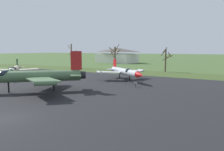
% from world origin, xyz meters
% --- Properties ---
extents(ground_plane, '(600.00, 600.00, 0.00)m').
position_xyz_m(ground_plane, '(0.00, 0.00, 0.00)').
color(ground_plane, '#425B2D').
extents(asphalt_apron, '(79.32, 45.73, 0.05)m').
position_xyz_m(asphalt_apron, '(0.00, 13.72, 0.03)').
color(asphalt_apron, black).
rests_on(asphalt_apron, ground).
extents(grass_verge_strip, '(139.32, 12.00, 0.06)m').
position_xyz_m(grass_verge_strip, '(0.00, 42.59, 0.03)').
color(grass_verge_strip, '#3C4F23').
rests_on(grass_verge_strip, ground).
extents(jet_fighter_front_left, '(10.98, 10.75, 4.06)m').
position_xyz_m(jet_fighter_front_left, '(-24.86, 18.84, 1.88)').
color(jet_fighter_front_left, '#B7B293').
rests_on(jet_fighter_front_left, ground).
extents(info_placard_front_left, '(0.58, 0.40, 0.96)m').
position_xyz_m(info_placard_front_left, '(-20.41, 12.99, 0.62)').
color(info_placard_front_left, black).
rests_on(info_placard_front_left, ground).
extents(jet_fighter_rear_center, '(15.21, 14.74, 6.10)m').
position_xyz_m(jet_fighter_rear_center, '(-8.50, 9.46, 2.43)').
color(jet_fighter_rear_center, '#4C6B47').
rests_on(jet_fighter_rear_center, ground).
extents(jet_fighter_rear_left, '(11.80, 10.85, 4.19)m').
position_xyz_m(jet_fighter_rear_left, '(-1.30, 27.09, 1.86)').
color(jet_fighter_rear_left, silver).
rests_on(jet_fighter_rear_left, ground).
extents(info_placard_rear_left, '(0.60, 0.36, 0.95)m').
position_xyz_m(info_placard_rear_left, '(3.66, 21.01, 0.61)').
color(info_placard_rear_left, black).
rests_on(info_placard_rear_left, ground).
extents(bare_tree_far_left, '(2.81, 3.03, 8.20)m').
position_xyz_m(bare_tree_far_left, '(-30.00, 44.38, 4.36)').
color(bare_tree_far_left, brown).
rests_on(bare_tree_far_left, ground).
extents(bare_tree_left_of_center, '(3.34, 3.41, 7.98)m').
position_xyz_m(bare_tree_left_of_center, '(-14.36, 46.29, 4.23)').
color(bare_tree_left_of_center, brown).
rests_on(bare_tree_left_of_center, ground).
extents(bare_tree_center, '(3.08, 3.00, 7.01)m').
position_xyz_m(bare_tree_center, '(0.91, 48.76, 3.76)').
color(bare_tree_center, brown).
rests_on(bare_tree_center, ground).
extents(visitor_building, '(20.83, 14.48, 7.11)m').
position_xyz_m(visitor_building, '(-31.71, 79.81, 3.46)').
color(visitor_building, silver).
rests_on(visitor_building, ground).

